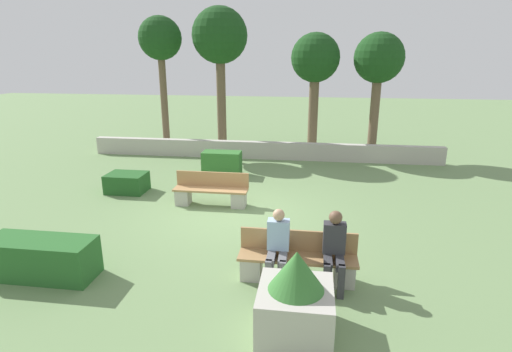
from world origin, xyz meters
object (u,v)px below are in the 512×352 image
(bench_front, at_px, (297,262))
(person_seated_man, at_px, (278,244))
(tree_rightmost, at_px, (379,61))
(person_seated_woman, at_px, (334,246))
(tree_center_left, at_px, (220,39))
(tree_center_right, at_px, (315,61))
(bench_left_side, at_px, (211,193))
(planter_corner_left, at_px, (296,299))
(tree_leftmost, at_px, (160,42))

(bench_front, height_order, person_seated_man, person_seated_man)
(bench_front, bearing_deg, tree_rightmost, 75.27)
(bench_front, bearing_deg, person_seated_woman, -12.76)
(person_seated_man, xyz_separation_m, tree_center_left, (-3.20, 9.86, 3.74))
(tree_center_right, bearing_deg, person_seated_woman, -87.55)
(bench_left_side, bearing_deg, person_seated_man, -61.16)
(planter_corner_left, bearing_deg, tree_center_right, 89.19)
(person_seated_woman, relative_size, tree_rightmost, 0.29)
(tree_leftmost, bearing_deg, bench_front, -58.11)
(person_seated_woman, bearing_deg, tree_rightmost, 78.89)
(tree_center_left, height_order, tree_center_right, tree_center_left)
(planter_corner_left, distance_m, tree_center_left, 12.37)
(tree_leftmost, bearing_deg, person_seated_man, -60.01)
(person_seated_man, height_order, tree_leftmost, tree_leftmost)
(bench_front, relative_size, tree_center_left, 0.37)
(tree_leftmost, bearing_deg, tree_rightmost, 1.82)
(bench_front, bearing_deg, tree_center_left, 110.03)
(tree_leftmost, xyz_separation_m, tree_center_left, (2.34, 0.27, 0.13))
(bench_front, height_order, tree_center_left, tree_center_left)
(tree_leftmost, xyz_separation_m, tree_center_right, (6.07, 0.43, -0.72))
(person_seated_woman, relative_size, tree_center_right, 0.29)
(person_seated_man, bearing_deg, bench_left_side, 120.48)
(tree_leftmost, relative_size, tree_center_right, 1.13)
(tree_leftmost, distance_m, tree_rightmost, 8.47)
(tree_leftmost, bearing_deg, person_seated_woman, -55.88)
(bench_front, bearing_deg, bench_left_side, 125.53)
(bench_front, bearing_deg, planter_corner_left, -88.87)
(person_seated_woman, relative_size, tree_center_left, 0.24)
(tree_rightmost, bearing_deg, person_seated_woman, -101.11)
(tree_center_right, bearing_deg, tree_rightmost, -4.02)
(bench_left_side, bearing_deg, tree_rightmost, 49.95)
(tree_center_left, bearing_deg, planter_corner_left, -72.29)
(tree_center_right, height_order, tree_rightmost, tree_center_right)
(tree_leftmost, relative_size, tree_center_left, 0.94)
(planter_corner_left, bearing_deg, person_seated_woman, 66.04)
(tree_center_right, bearing_deg, person_seated_man, -93.04)
(planter_corner_left, distance_m, tree_center_right, 11.76)
(tree_center_left, bearing_deg, person_seated_woman, -67.11)
(bench_front, height_order, person_seated_woman, person_seated_woman)
(tree_center_left, bearing_deg, tree_rightmost, 0.00)
(person_seated_man, xyz_separation_m, tree_center_right, (0.53, 10.03, 2.89))
(tree_rightmost, bearing_deg, bench_front, -104.73)
(bench_front, distance_m, person_seated_woman, 0.76)
(planter_corner_left, height_order, tree_rightmost, tree_rightmost)
(tree_leftmost, height_order, tree_center_right, tree_leftmost)
(tree_center_right, bearing_deg, tree_center_left, -177.44)
(planter_corner_left, relative_size, tree_center_left, 0.23)
(tree_center_right, bearing_deg, bench_left_side, -112.13)
(planter_corner_left, distance_m, tree_leftmost, 12.97)
(planter_corner_left, bearing_deg, tree_leftmost, 118.43)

